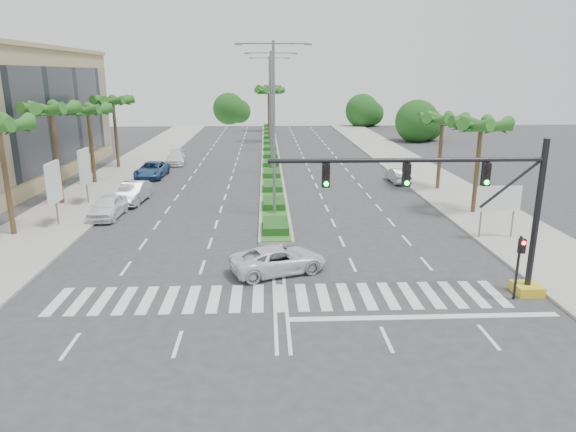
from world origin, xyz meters
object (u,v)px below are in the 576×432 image
car_parked_b (133,193)px  car_parked_c (152,170)px  car_right (398,175)px  car_parked_d (176,158)px  car_crossing (279,260)px  car_parked_a (108,207)px

car_parked_b → car_parked_c: (-0.71, 10.24, -0.05)m
car_parked_b → car_right: size_ratio=1.18×
car_parked_d → car_crossing: bearing=-77.2°
car_crossing → car_parked_c: bearing=4.8°
car_parked_c → car_right: bearing=-6.4°
car_parked_a → car_crossing: car_parked_a is taller
car_parked_c → car_parked_d: bearing=84.2°
car_crossing → car_right: size_ratio=1.19×
car_parked_a → car_parked_b: 4.42m
car_parked_a → car_right: car_parked_a is taller
car_parked_d → car_right: (22.54, -11.23, -0.01)m
car_parked_a → car_parked_b: size_ratio=0.94×
car_parked_c → car_parked_d: (1.06, 7.76, -0.06)m
car_parked_d → car_crossing: size_ratio=0.98×
car_parked_a → car_parked_c: 14.60m
car_parked_a → car_parked_d: (1.06, 22.36, -0.09)m
car_right → car_parked_c: bearing=-10.6°
car_parked_a → car_parked_d: bearing=89.6°
car_parked_b → car_parked_c: bearing=98.7°
car_parked_a → car_crossing: (11.82, -10.96, -0.10)m
car_parked_b → car_parked_d: (0.35, 17.99, -0.11)m
car_parked_d → car_right: bearing=-31.6°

